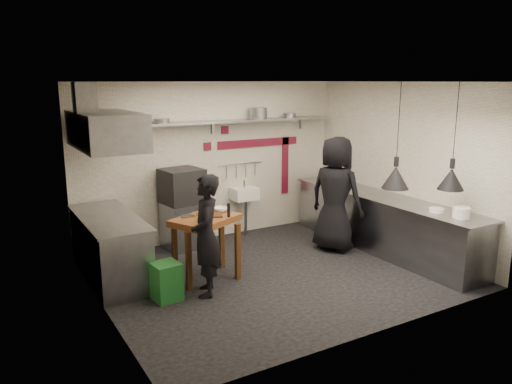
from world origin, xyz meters
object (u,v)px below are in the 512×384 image
green_bin (166,281)px  chef_right (336,194)px  chef_left (206,236)px  combi_oven (182,186)px  oven_stand (182,225)px  prep_table (206,248)px

green_bin → chef_right: bearing=8.3°
chef_left → chef_right: 2.70m
combi_oven → chef_right: (2.19, -1.35, -0.12)m
oven_stand → prep_table: size_ratio=0.87×
chef_right → combi_oven: bearing=37.2°
prep_table → chef_left: chef_left is taller
oven_stand → combi_oven: 0.69m
oven_stand → chef_left: (-0.44, -1.94, 0.42)m
chef_left → chef_right: size_ratio=0.85×
combi_oven → green_bin: combi_oven is taller
chef_right → chef_left: bearing=81.0°
chef_right → oven_stand: bearing=36.8°
combi_oven → chef_left: chef_left is taller
green_bin → chef_right: 3.28m
chef_left → chef_right: chef_right is taller
oven_stand → combi_oven: combi_oven is taller
green_bin → oven_stand: bearing=62.0°
oven_stand → chef_left: bearing=-110.1°
oven_stand → combi_oven: bearing=-74.3°
green_bin → chef_left: (0.53, -0.11, 0.57)m
oven_stand → chef_right: 2.65m
prep_table → chef_left: 0.66m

